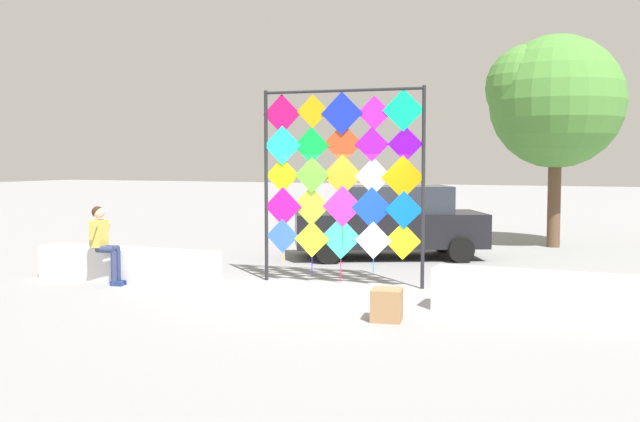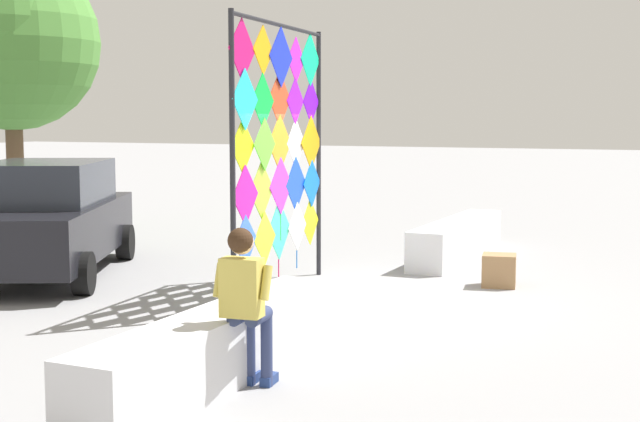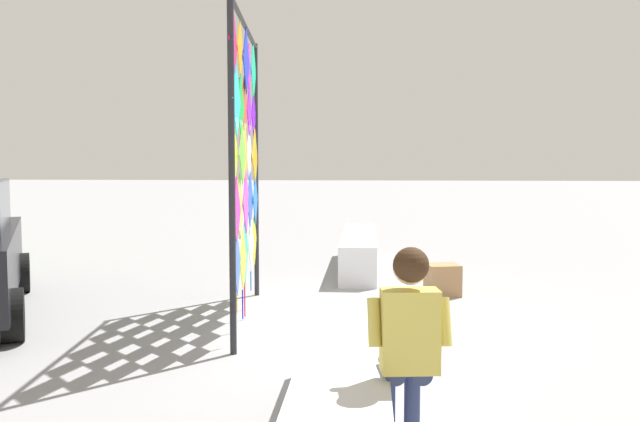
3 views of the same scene
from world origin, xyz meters
name	(u,v)px [view 2 (image 2 of 3)]	position (x,y,z in m)	size (l,w,h in m)	color
ground	(359,299)	(0.00, 0.00, 0.00)	(120.00, 120.00, 0.00)	gray
plaza_ledge_left	(218,347)	(-4.07, -0.23, 0.33)	(3.92, 0.62, 0.66)	silver
plaza_ledge_right	(458,239)	(4.07, -0.23, 0.33)	(3.92, 0.62, 0.66)	silver
kite_display_rack	(280,140)	(-0.07, 1.15, 2.14)	(3.21, 0.34, 3.75)	#232328
seated_vendor	(246,296)	(-4.27, -0.65, 0.89)	(0.69, 0.54, 1.51)	navy
parked_car	(43,218)	(-0.33, 5.16, 0.90)	(4.96, 3.77, 1.77)	black
cardboard_box_large	(499,270)	(1.68, -1.52, 0.24)	(0.45, 0.48, 0.47)	#9E754C
tree_palm_like	(3,37)	(3.01, 9.04, 4.08)	(3.69, 3.63, 5.81)	brown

